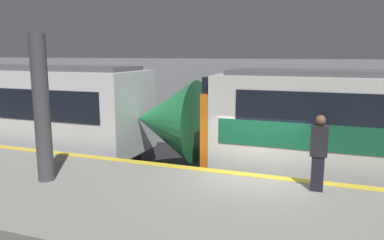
% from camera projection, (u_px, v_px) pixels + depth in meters
% --- Properties ---
extents(ground_plane, '(120.00, 120.00, 0.00)m').
position_uv_depth(ground_plane, '(254.00, 213.00, 10.06)').
color(ground_plane, black).
extents(platform, '(40.00, 4.79, 1.12)m').
position_uv_depth(platform, '(232.00, 233.00, 7.76)').
color(platform, gray).
rests_on(platform, ground).
extents(station_rear_barrier, '(50.00, 0.15, 4.02)m').
position_uv_depth(station_rear_barrier, '(286.00, 107.00, 15.82)').
color(station_rear_barrier, '#939399').
rests_on(station_rear_barrier, ground).
extents(support_pillar_near, '(0.39, 0.39, 3.60)m').
position_uv_depth(support_pillar_near, '(42.00, 109.00, 9.06)').
color(support_pillar_near, '#47474C').
rests_on(support_pillar_near, platform).
extents(train_modern, '(16.25, 2.97, 3.78)m').
position_uv_depth(train_modern, '(5.00, 110.00, 15.37)').
color(train_modern, black).
rests_on(train_modern, ground).
extents(person_waiting, '(0.38, 0.24, 1.77)m').
position_uv_depth(person_waiting, '(319.00, 151.00, 8.50)').
color(person_waiting, black).
rests_on(person_waiting, platform).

